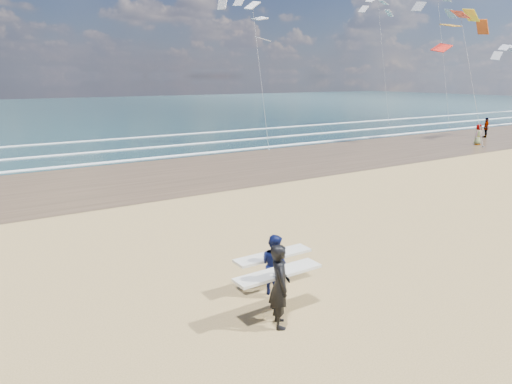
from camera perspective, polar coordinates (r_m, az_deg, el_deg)
wet_sand_strip at (r=35.91m, az=12.37°, el=5.11°), size 220.00×12.00×0.01m
ocean at (r=83.26m, az=-14.91°, el=10.01°), size 220.00×100.00×0.02m
foam_breakers at (r=43.60m, az=3.03°, el=7.05°), size 220.00×11.70×0.05m
surfer_near at (r=10.43m, az=2.96°, el=-11.44°), size 2.21×1.05×1.96m
surfer_far at (r=11.92m, az=2.29°, el=-8.94°), size 2.20×1.07×1.62m
beachgoer_0 at (r=42.20m, az=26.01°, el=6.48°), size 0.89×0.65×1.69m
beachgoer_1 at (r=47.51m, az=26.81°, el=7.19°), size 1.08×1.06×1.82m
kite_0 at (r=42.48m, az=24.99°, el=14.75°), size 6.65×4.83×11.77m
kite_1 at (r=37.09m, az=0.39°, el=15.71°), size 5.33×4.69×12.03m
kite_2 at (r=57.66m, az=22.22°, el=16.81°), size 6.69×4.84×15.95m
kite_5 at (r=59.08m, az=15.54°, el=16.43°), size 5.20×4.67×15.64m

